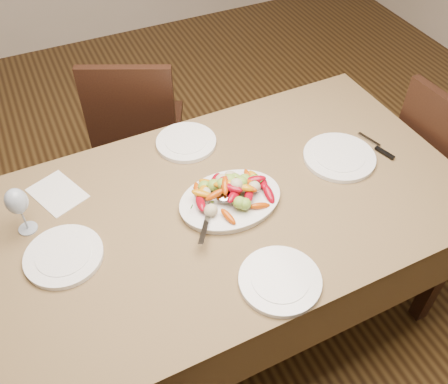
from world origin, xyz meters
name	(u,v)px	position (x,y,z in m)	size (l,w,h in m)	color
floor	(276,328)	(0.00, 0.00, 0.00)	(6.00, 6.00, 0.00)	#3C2912
dining_table	(224,264)	(-0.18, 0.18, 0.38)	(1.84, 1.04, 0.76)	brown
chair_far	(140,127)	(-0.24, 1.10, 0.47)	(0.42, 0.42, 0.95)	black
serving_platter	(230,202)	(-0.16, 0.17, 0.77)	(0.37, 0.28, 0.02)	white
roasted_vegetables	(230,191)	(-0.16, 0.17, 0.83)	(0.31, 0.21, 0.09)	maroon
serving_spoon	(219,207)	(-0.23, 0.13, 0.81)	(0.28, 0.06, 0.03)	#9EA0A8
plate_left	(64,256)	(-0.77, 0.18, 0.77)	(0.26, 0.26, 0.02)	white
plate_right	(339,157)	(0.34, 0.21, 0.77)	(0.29, 0.29, 0.02)	white
plate_far	(186,142)	(-0.18, 0.55, 0.77)	(0.25, 0.25, 0.02)	white
plate_near	(280,281)	(-0.16, -0.21, 0.77)	(0.27, 0.27, 0.02)	white
wine_glass	(20,210)	(-0.86, 0.36, 0.86)	(0.08, 0.08, 0.20)	#8C99A5
menu_card	(57,193)	(-0.73, 0.49, 0.76)	(0.15, 0.21, 0.00)	silver
table_knife	(377,147)	(0.52, 0.20, 0.76)	(0.02, 0.20, 0.01)	#9EA0A8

